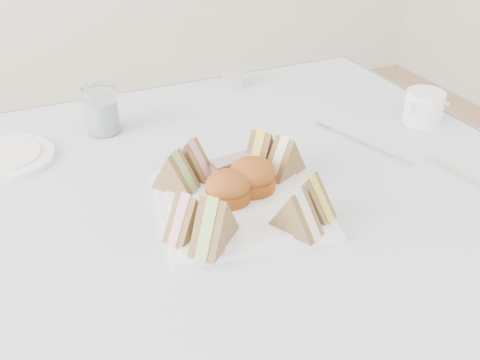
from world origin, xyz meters
name	(u,v)px	position (x,y,z in m)	size (l,w,h in m)	color
table	(252,355)	(0.00, 0.00, 0.37)	(0.90, 0.90, 0.74)	brown
tablecloth	(255,200)	(0.00, 0.00, 0.74)	(1.02, 1.02, 0.01)	silver
serving_plate	(240,204)	(-0.03, -0.01, 0.75)	(0.25, 0.25, 0.01)	white
sandwich_fl_a	(187,213)	(-0.13, -0.05, 0.79)	(0.08, 0.04, 0.07)	brown
sandwich_fl_b	(214,220)	(-0.11, -0.09, 0.80)	(0.09, 0.04, 0.08)	brown
sandwich_fr_a	(310,195)	(0.05, -0.09, 0.79)	(0.08, 0.04, 0.07)	brown
sandwich_fr_b	(297,210)	(0.01, -0.11, 0.79)	(0.08, 0.04, 0.07)	brown
sandwich_bl_a	(175,170)	(-0.11, 0.06, 0.79)	(0.08, 0.04, 0.07)	brown
sandwich_bl_b	(191,158)	(-0.07, 0.09, 0.79)	(0.08, 0.04, 0.07)	brown
sandwich_br_a	(285,156)	(0.07, 0.03, 0.79)	(0.08, 0.04, 0.07)	brown
sandwich_br_b	(261,149)	(0.04, 0.07, 0.79)	(0.08, 0.04, 0.07)	brown
scone_left	(228,188)	(-0.05, 0.00, 0.78)	(0.07, 0.07, 0.05)	brown
scone_right	(252,176)	(0.00, 0.01, 0.78)	(0.08, 0.08, 0.05)	brown
pastry_slice	(232,167)	(-0.01, 0.06, 0.77)	(0.07, 0.03, 0.03)	tan
side_plate	(6,158)	(-0.35, 0.29, 0.75)	(0.17, 0.17, 0.01)	white
water_glass	(101,110)	(-0.17, 0.33, 0.79)	(0.06, 0.06, 0.09)	white
tea_strainer	(232,79)	(0.15, 0.44, 0.76)	(0.06, 0.06, 0.04)	silver
knife	(472,183)	(0.35, -0.11, 0.75)	(0.01, 0.18, 0.00)	silver
fork	(368,147)	(0.27, 0.06, 0.75)	(0.01, 0.19, 0.00)	silver
creamer_jug	(424,107)	(0.43, 0.11, 0.78)	(0.08, 0.08, 0.07)	white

